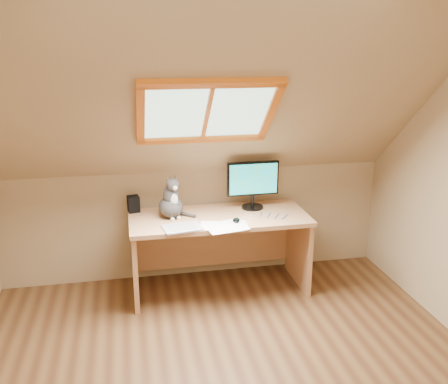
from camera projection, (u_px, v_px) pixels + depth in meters
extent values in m
cube|color=tan|center=(196.00, 223.00, 4.62)|extent=(3.50, 0.02, 1.00)
cube|color=tan|center=(209.00, 102.00, 3.54)|extent=(3.50, 1.56, 1.41)
cube|color=#B2E0CC|center=(207.00, 111.00, 3.63)|extent=(0.90, 0.53, 0.48)
cube|color=orange|center=(207.00, 111.00, 3.63)|extent=(1.02, 0.64, 0.59)
cube|color=tan|center=(219.00, 218.00, 4.25)|extent=(1.52, 0.66, 0.04)
cube|color=tan|center=(135.00, 262.00, 4.21)|extent=(0.04, 0.60, 0.65)
cube|color=tan|center=(298.00, 248.00, 4.48)|extent=(0.04, 0.60, 0.65)
cube|color=tan|center=(213.00, 242.00, 4.63)|extent=(1.42, 0.03, 0.46)
cylinder|color=black|center=(252.00, 207.00, 4.43)|extent=(0.19, 0.19, 0.02)
cylinder|color=black|center=(252.00, 200.00, 4.41)|extent=(0.03, 0.03, 0.11)
cube|color=black|center=(253.00, 178.00, 4.35)|extent=(0.46, 0.04, 0.30)
cube|color=#0272BE|center=(254.00, 179.00, 4.33)|extent=(0.42, 0.02, 0.27)
ellipsoid|color=#3A3533|center=(171.00, 207.00, 4.19)|extent=(0.27, 0.30, 0.18)
ellipsoid|color=#3A3533|center=(171.00, 196.00, 4.15)|extent=(0.17, 0.17, 0.19)
ellipsoid|color=silver|center=(174.00, 200.00, 4.11)|extent=(0.07, 0.06, 0.11)
ellipsoid|color=#3A3533|center=(173.00, 185.00, 4.08)|extent=(0.13, 0.12, 0.10)
sphere|color=silver|center=(175.00, 188.00, 4.05)|extent=(0.04, 0.04, 0.04)
cone|color=#3A3533|center=(168.00, 179.00, 4.07)|extent=(0.06, 0.06, 0.06)
cone|color=#3A3533|center=(175.00, 178.00, 4.10)|extent=(0.06, 0.06, 0.06)
cube|color=black|center=(134.00, 204.00, 4.32)|extent=(0.11, 0.11, 0.14)
cube|color=#B2B2B7|center=(182.00, 228.00, 3.95)|extent=(0.33, 0.26, 0.01)
ellipsoid|color=black|center=(236.00, 220.00, 4.09)|extent=(0.08, 0.11, 0.03)
cube|color=white|center=(222.00, 227.00, 3.99)|extent=(0.33, 0.27, 0.00)
cube|color=white|center=(222.00, 226.00, 3.99)|extent=(0.32, 0.24, 0.00)
cube|color=white|center=(222.00, 226.00, 3.99)|extent=(0.35, 0.30, 0.00)
cube|color=white|center=(222.00, 226.00, 3.99)|extent=(0.34, 0.28, 0.00)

